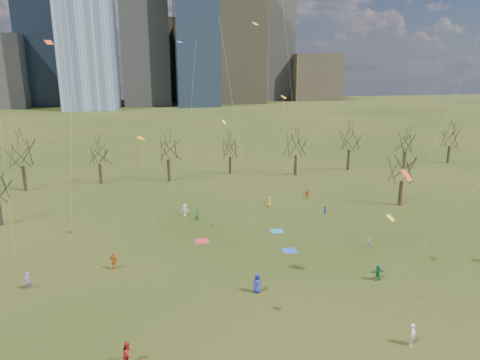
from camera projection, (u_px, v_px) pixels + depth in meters
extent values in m
plane|color=black|center=(267.00, 279.00, 41.97)|extent=(500.00, 500.00, 0.00)
cube|color=slate|center=(143.00, 13.00, 221.46)|extent=(24.00, 24.00, 95.00)
cube|color=#384C66|center=(195.00, 1.00, 216.27)|extent=(22.00, 22.00, 105.00)
cube|color=#726347|center=(239.00, 39.00, 245.09)|extent=(28.00, 28.00, 72.00)
cube|color=#384C66|center=(45.00, 43.00, 228.39)|extent=(25.00, 25.00, 65.00)
cube|color=slate|center=(273.00, 53.00, 266.34)|extent=(22.00, 22.00, 58.00)
cube|color=#726347|center=(167.00, 61.00, 263.24)|extent=(30.00, 30.00, 48.00)
cube|color=#726347|center=(312.00, 77.00, 270.77)|extent=(30.00, 28.00, 28.00)
cylinder|color=black|center=(24.00, 178.00, 71.61)|extent=(0.55, 0.55, 4.28)
cylinder|color=black|center=(100.00, 174.00, 76.14)|extent=(0.52, 0.52, 3.60)
cylinder|color=black|center=(169.00, 170.00, 77.68)|extent=(0.54, 0.54, 4.05)
cylinder|color=black|center=(230.00, 165.00, 83.15)|extent=(0.51, 0.51, 3.38)
cylinder|color=black|center=(296.00, 165.00, 81.85)|extent=(0.54, 0.54, 3.96)
cylinder|color=black|center=(348.00, 160.00, 86.27)|extent=(0.54, 0.54, 4.14)
cylinder|color=black|center=(404.00, 160.00, 87.95)|extent=(0.52, 0.52, 3.51)
cylinder|color=black|center=(448.00, 155.00, 92.36)|extent=(0.53, 0.53, 3.74)
cylinder|color=black|center=(0.00, 213.00, 55.91)|extent=(0.51, 0.51, 3.38)
cylinder|color=black|center=(400.00, 193.00, 63.98)|extent=(0.53, 0.53, 3.83)
cube|color=teal|center=(277.00, 231.00, 54.29)|extent=(1.60, 1.50, 0.03)
cube|color=#234BA3|center=(290.00, 251.00, 48.48)|extent=(1.60, 1.50, 0.03)
cube|color=red|center=(202.00, 241.00, 51.18)|extent=(1.60, 1.50, 0.03)
imported|color=navy|center=(257.00, 283.00, 39.28)|extent=(0.92, 0.61, 1.87)
imported|color=silver|center=(413.00, 335.00, 31.81)|extent=(0.76, 0.74, 1.77)
imported|color=#A62017|center=(128.00, 354.00, 29.65)|extent=(1.01, 1.11, 1.86)
imported|color=slate|center=(369.00, 243.00, 49.19)|extent=(0.68, 0.78, 1.05)
imported|color=#D25717|center=(114.00, 261.00, 43.89)|extent=(1.14, 0.79, 1.79)
imported|color=#176B37|center=(378.00, 273.00, 41.57)|extent=(1.51, 0.50, 1.62)
imported|color=#9554A9|center=(28.00, 281.00, 39.91)|extent=(0.69, 0.75, 1.73)
imported|color=#24519C|center=(325.00, 211.00, 60.19)|extent=(0.69, 0.74, 1.21)
imported|color=silver|center=(185.00, 210.00, 59.68)|extent=(1.14, 0.72, 1.69)
imported|color=#BE3E1B|center=(307.00, 194.00, 67.33)|extent=(0.98, 0.51, 1.60)
imported|color=gold|center=(269.00, 202.00, 63.65)|extent=(0.67, 0.84, 1.50)
imported|color=#1C7E37|center=(197.00, 214.00, 57.86)|extent=(0.64, 0.78, 1.85)
plane|color=orange|center=(141.00, 138.00, 46.55)|extent=(1.25, 1.25, 0.28)
cylinder|color=silver|center=(167.00, 194.00, 45.64)|extent=(4.78, 6.09, 11.30)
cylinder|color=orange|center=(142.00, 153.00, 46.96)|extent=(0.04, 0.04, 2.70)
plane|color=yellow|center=(255.00, 24.00, 43.78)|extent=(0.90, 0.87, 0.31)
cylinder|color=silver|center=(239.00, 141.00, 43.27)|extent=(4.91, 6.25, 23.09)
plane|color=#F2441A|center=(407.00, 175.00, 38.25)|extent=(1.46, 1.34, 0.86)
cylinder|color=silver|center=(438.00, 229.00, 38.31)|extent=(4.94, 3.55, 9.42)
cylinder|color=#F2441A|center=(405.00, 196.00, 38.75)|extent=(0.04, 0.04, 3.15)
cylinder|color=silver|center=(3.00, 147.00, 38.44)|extent=(2.29, 5.53, 23.71)
cylinder|color=silver|center=(291.00, 84.00, 55.73)|extent=(6.13, 5.02, 33.29)
plane|color=#3489E0|center=(180.00, 42.00, 59.82)|extent=(1.23, 1.21, 0.27)
cylinder|color=silver|center=(190.00, 124.00, 59.13)|extent=(1.38, 7.80, 22.19)
plane|color=#F6AE14|center=(284.00, 97.00, 72.74)|extent=(1.25, 1.22, 0.43)
cylinder|color=silver|center=(310.00, 141.00, 70.53)|extent=(6.25, 9.86, 13.86)
cylinder|color=#F6AE14|center=(283.00, 108.00, 73.19)|extent=(0.04, 0.04, 3.00)
plane|color=yellow|center=(391.00, 218.00, 31.47)|extent=(0.80, 0.76, 0.36)
cylinder|color=silver|center=(420.00, 295.00, 28.57)|extent=(0.06, 8.35, 8.04)
plane|color=#F13A1A|center=(49.00, 42.00, 42.03)|extent=(1.25, 1.20, 0.45)
cylinder|color=silver|center=(71.00, 151.00, 43.33)|extent=(2.71, 3.61, 21.15)
cylinder|color=silver|center=(458.00, 86.00, 70.88)|extent=(6.81, 4.97, 31.36)
plane|color=white|center=(224.00, 122.00, 70.91)|extent=(0.93, 1.00, 0.63)
cylinder|color=silver|center=(251.00, 156.00, 68.66)|extent=(6.99, 9.07, 9.96)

